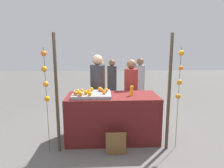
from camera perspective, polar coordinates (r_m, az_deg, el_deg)
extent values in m
plane|color=#565451|center=(4.28, 0.10, -15.34)|extent=(24.00, 24.00, 0.00)
cube|color=#5B1919|center=(4.10, 0.10, -9.52)|extent=(1.82, 0.84, 0.92)
cube|color=gray|center=(3.92, -5.81, -3.01)|extent=(0.74, 0.61, 0.06)
sphere|color=orange|center=(3.97, -1.67, -1.72)|extent=(0.08, 0.08, 0.08)
sphere|color=orange|center=(3.80, -2.31, -2.37)|extent=(0.07, 0.07, 0.07)
sphere|color=orange|center=(4.06, -5.96, -1.52)|extent=(0.08, 0.08, 0.08)
sphere|color=orange|center=(3.89, -9.85, -2.12)|extent=(0.09, 0.09, 0.09)
sphere|color=orange|center=(4.08, -3.50, -1.41)|extent=(0.08, 0.08, 0.08)
sphere|color=orange|center=(3.81, -7.54, -2.36)|extent=(0.08, 0.08, 0.08)
sphere|color=orange|center=(3.96, -8.74, -1.93)|extent=(0.08, 0.08, 0.08)
sphere|color=orange|center=(3.91, -6.61, -2.00)|extent=(0.08, 0.08, 0.08)
sphere|color=orange|center=(4.00, -3.06, -1.70)|extent=(0.07, 0.07, 0.07)
sphere|color=orange|center=(3.70, -6.41, -2.74)|extent=(0.08, 0.08, 0.08)
sphere|color=orange|center=(3.69, -9.01, -2.78)|extent=(0.08, 0.08, 0.08)
sphere|color=orange|center=(3.77, -10.49, -2.58)|extent=(0.08, 0.08, 0.08)
sphere|color=orange|center=(3.78, -9.26, -2.51)|extent=(0.08, 0.08, 0.08)
cylinder|color=orange|center=(3.94, 5.66, -2.01)|extent=(0.06, 0.06, 0.19)
cylinder|color=yellow|center=(3.92, 5.68, -0.55)|extent=(0.04, 0.04, 0.02)
cube|color=brown|center=(3.62, 1.14, -16.91)|extent=(0.36, 0.01, 0.43)
cube|color=black|center=(3.63, 1.12, -16.81)|extent=(0.33, 0.02, 0.40)
cylinder|color=#333338|center=(4.64, -4.07, -3.62)|extent=(0.34, 0.34, 1.47)
sphere|color=tan|center=(4.50, -4.21, 6.95)|extent=(0.23, 0.23, 0.23)
cylinder|color=maroon|center=(4.70, 5.45, -4.02)|extent=(0.32, 0.32, 1.38)
sphere|color=brown|center=(4.57, 5.63, 5.71)|extent=(0.22, 0.22, 0.22)
cylinder|color=#333338|center=(6.34, -0.01, -0.57)|extent=(0.30, 0.30, 1.29)
sphere|color=brown|center=(6.24, -0.01, 6.15)|extent=(0.20, 0.20, 0.20)
cylinder|color=tan|center=(5.82, -3.29, -1.62)|extent=(0.30, 0.30, 1.29)
sphere|color=#A87A59|center=(5.71, -3.37, 5.69)|extent=(0.20, 0.20, 0.20)
cylinder|color=#99999E|center=(6.10, 7.92, -0.86)|extent=(0.31, 0.31, 1.34)
sphere|color=brown|center=(6.00, 8.11, 6.40)|extent=(0.21, 0.21, 0.21)
cylinder|color=#473828|center=(3.57, -15.62, -3.03)|extent=(0.06, 0.06, 2.11)
cylinder|color=#473828|center=(3.68, 16.11, -2.66)|extent=(0.06, 0.06, 2.11)
cylinder|color=#2D4C23|center=(3.61, -18.26, -5.01)|extent=(0.01, 0.01, 1.87)
sphere|color=orange|center=(3.48, -19.08, 8.34)|extent=(0.09, 0.09, 0.09)
sphere|color=orange|center=(3.51, -18.95, 4.14)|extent=(0.10, 0.10, 0.10)
sphere|color=orange|center=(3.54, -18.52, 0.00)|extent=(0.10, 0.10, 0.10)
sphere|color=orange|center=(3.59, -18.21, -4.06)|extent=(0.09, 0.09, 0.09)
cylinder|color=#2D4C23|center=(3.79, 18.50, -4.30)|extent=(0.01, 0.01, 1.87)
sphere|color=orange|center=(3.68, 19.35, 8.42)|extent=(0.09, 0.09, 0.09)
sphere|color=orange|center=(3.68, 19.23, 4.40)|extent=(0.08, 0.08, 0.08)
sphere|color=orange|center=(3.71, 18.82, 0.46)|extent=(0.09, 0.09, 0.09)
sphere|color=orange|center=(3.77, 18.48, -3.36)|extent=(0.09, 0.09, 0.09)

